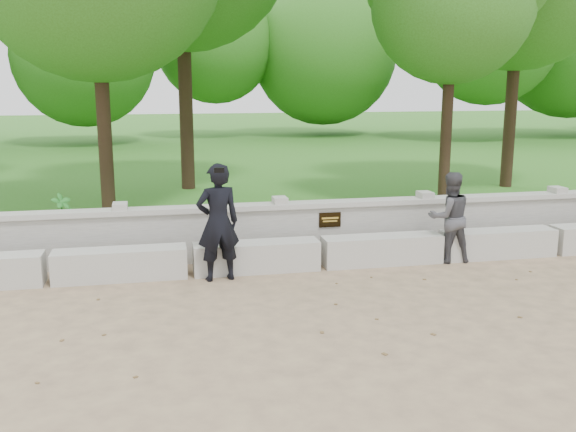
{
  "coord_description": "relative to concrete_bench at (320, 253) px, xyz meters",
  "views": [
    {
      "loc": [
        -2.44,
        -7.36,
        2.82
      ],
      "look_at": [
        -0.55,
        1.73,
        0.87
      ],
      "focal_mm": 40.0,
      "sensor_mm": 36.0,
      "label": 1
    }
  ],
  "objects": [
    {
      "name": "concrete_bench",
      "position": [
        0.0,
        0.0,
        0.0
      ],
      "size": [
        11.9,
        0.45,
        0.45
      ],
      "color": "beige",
      "rests_on": "ground"
    },
    {
      "name": "man_main",
      "position": [
        -1.6,
        -0.32,
        0.63
      ],
      "size": [
        0.68,
        0.61,
        1.71
      ],
      "color": "black",
      "rests_on": "ground"
    },
    {
      "name": "shrub_b",
      "position": [
        2.56,
        1.71,
        0.31
      ],
      "size": [
        0.37,
        0.39,
        0.56
      ],
      "primitive_type": "imported",
      "rotation": [
        0.0,
        0.0,
        2.08
      ],
      "color": "#2B802B",
      "rests_on": "lawn"
    },
    {
      "name": "ground",
      "position": [
        -0.0,
        -1.9,
        -0.22
      ],
      "size": [
        80.0,
        80.0,
        0.0
      ],
      "primitive_type": "plane",
      "color": "tan",
      "rests_on": "ground"
    },
    {
      "name": "parapet_wall",
      "position": [
        0.0,
        0.7,
        0.24
      ],
      "size": [
        12.5,
        0.35,
        0.9
      ],
      "color": "#BAB8B0",
      "rests_on": "ground"
    },
    {
      "name": "shrub_c",
      "position": [
        5.29,
        1.4,
        0.28
      ],
      "size": [
        0.54,
        0.5,
        0.52
      ],
      "primitive_type": "imported",
      "rotation": [
        0.0,
        0.0,
        3.37
      ],
      "color": "#2B802B",
      "rests_on": "lawn"
    },
    {
      "name": "shrub_a",
      "position": [
        -4.06,
        2.2,
        0.37
      ],
      "size": [
        0.43,
        0.41,
        0.68
      ],
      "primitive_type": "imported",
      "rotation": [
        0.0,
        0.0,
        0.62
      ],
      "color": "#2B802B",
      "rests_on": "lawn"
    },
    {
      "name": "visitor_left",
      "position": [
        2.07,
        -0.1,
        0.5
      ],
      "size": [
        0.7,
        0.55,
        1.44
      ],
      "color": "#444449",
      "rests_on": "ground"
    },
    {
      "name": "lawn",
      "position": [
        -0.0,
        12.1,
        -0.1
      ],
      "size": [
        40.0,
        22.0,
        0.25
      ],
      "primitive_type": "cube",
      "color": "#336E1D",
      "rests_on": "ground"
    }
  ]
}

